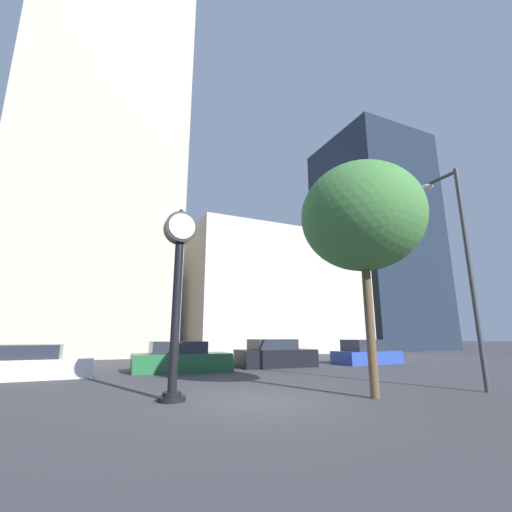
{
  "coord_description": "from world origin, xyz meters",
  "views": [
    {
      "loc": [
        -3.79,
        -8.19,
        1.59
      ],
      "look_at": [
        4.95,
        10.8,
        6.46
      ],
      "focal_mm": 24.0,
      "sensor_mm": 36.0,
      "label": 1
    }
  ],
  "objects": [
    {
      "name": "car_green",
      "position": [
        -0.09,
        8.09,
        0.56
      ],
      "size": [
        4.48,
        2.06,
        1.33
      ],
      "rotation": [
        0.0,
        0.0,
        -0.04
      ],
      "color": "#236038",
      "rests_on": "ground_plane"
    },
    {
      "name": "bare_tree",
      "position": [
        2.97,
        -0.89,
        4.95
      ],
      "size": [
        3.52,
        3.52,
        6.55
      ],
      "color": "brown",
      "rests_on": "ground_plane"
    },
    {
      "name": "car_black",
      "position": [
        4.89,
        8.3,
        0.6
      ],
      "size": [
        4.1,
        2.01,
        1.4
      ],
      "rotation": [
        0.0,
        0.0,
        -0.03
      ],
      "color": "black",
      "rests_on": "ground_plane"
    },
    {
      "name": "street_lamp_right",
      "position": [
        6.61,
        -1.14,
        4.59
      ],
      "size": [
        0.36,
        1.57,
        7.0
      ],
      "color": "#38383D",
      "rests_on": "ground_plane"
    },
    {
      "name": "building_tall_tower",
      "position": [
        -4.55,
        24.0,
        19.96
      ],
      "size": [
        13.06,
        12.0,
        39.92
      ],
      "color": "#BCB29E",
      "rests_on": "ground_plane"
    },
    {
      "name": "building_glass_modern",
      "position": [
        27.86,
        24.0,
        13.42
      ],
      "size": [
        11.62,
        12.0,
        26.84
      ],
      "color": "#1E2838",
      "rests_on": "ground_plane"
    },
    {
      "name": "street_clock",
      "position": [
        -1.91,
        0.92,
        3.13
      ],
      "size": [
        0.87,
        0.69,
        5.05
      ],
      "color": "black",
      "rests_on": "ground_plane"
    },
    {
      "name": "car_blue",
      "position": [
        10.57,
        7.81,
        0.56
      ],
      "size": [
        3.9,
        1.94,
        1.36
      ],
      "rotation": [
        0.0,
        0.0,
        0.03
      ],
      "color": "#28429E",
      "rests_on": "ground_plane"
    },
    {
      "name": "ground_plane",
      "position": [
        0.0,
        0.0,
        0.0
      ],
      "size": [
        200.0,
        200.0,
        0.0
      ],
      "primitive_type": "plane",
      "color": "#38383D"
    },
    {
      "name": "building_storefront_row",
      "position": [
        12.46,
        24.0,
        5.83
      ],
      "size": [
        17.41,
        12.0,
        11.66
      ],
      "color": "beige",
      "rests_on": "ground_plane"
    },
    {
      "name": "car_white",
      "position": [
        -5.97,
        7.82,
        0.52
      ],
      "size": [
        4.36,
        1.95,
        1.25
      ],
      "rotation": [
        0.0,
        0.0,
        0.01
      ],
      "color": "silver",
      "rests_on": "ground_plane"
    }
  ]
}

